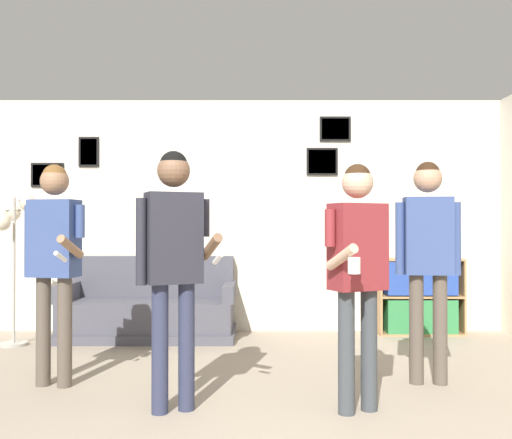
# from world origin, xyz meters

# --- Properties ---
(wall_back) EXTENTS (8.24, 0.08, 2.70)m
(wall_back) POSITION_xyz_m (-0.00, 4.23, 1.36)
(wall_back) COLOR silver
(wall_back) RESTS_ON ground_plane
(couch) EXTENTS (1.89, 0.80, 0.88)m
(couch) POSITION_xyz_m (-1.11, 3.81, 0.29)
(couch) COLOR #4C4C56
(couch) RESTS_ON ground_plane
(bookshelf) EXTENTS (0.96, 0.30, 0.86)m
(bookshelf) POSITION_xyz_m (1.92, 4.01, 0.43)
(bookshelf) COLOR #A87F51
(bookshelf) RESTS_ON ground_plane
(floor_lamp) EXTENTS (0.38, 0.41, 1.55)m
(floor_lamp) POSITION_xyz_m (-2.43, 3.40, 1.14)
(floor_lamp) COLOR #ADA89E
(floor_lamp) RESTS_ON ground_plane
(person_player_foreground_left) EXTENTS (0.49, 0.52, 1.70)m
(person_player_foreground_left) POSITION_xyz_m (-1.49, 1.92, 1.05)
(person_player_foreground_left) COLOR brown
(person_player_foreground_left) RESTS_ON ground_plane
(person_player_foreground_center) EXTENTS (0.58, 0.41, 1.73)m
(person_player_foreground_center) POSITION_xyz_m (-0.49, 1.32, 1.07)
(person_player_foreground_center) COLOR #2D334C
(person_player_foreground_center) RESTS_ON ground_plane
(person_watcher_holding_cup) EXTENTS (0.46, 0.54, 1.64)m
(person_watcher_holding_cup) POSITION_xyz_m (0.74, 1.31, 1.01)
(person_watcher_holding_cup) COLOR #3D4247
(person_watcher_holding_cup) RESTS_ON ground_plane
(person_spectator_near_bookshelf) EXTENTS (0.50, 0.24, 1.73)m
(person_spectator_near_bookshelf) POSITION_xyz_m (1.40, 1.98, 1.07)
(person_spectator_near_bookshelf) COLOR brown
(person_spectator_near_bookshelf) RESTS_ON ground_plane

